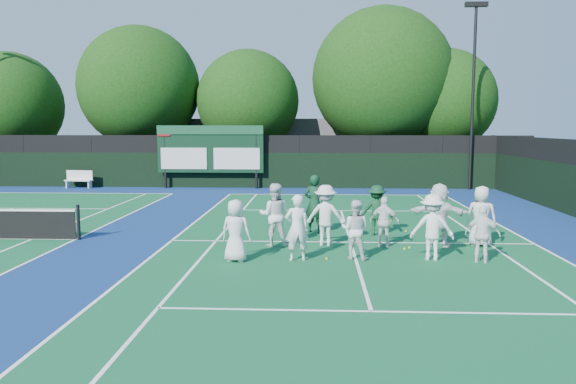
{
  "coord_description": "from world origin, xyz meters",
  "views": [
    {
      "loc": [
        -1.08,
        -15.78,
        3.51
      ],
      "look_at": [
        -2.0,
        3.0,
        1.3
      ],
      "focal_mm": 35.0,
      "sensor_mm": 36.0,
      "label": 1
    }
  ],
  "objects": [
    {
      "name": "ground",
      "position": [
        0.0,
        0.0,
        0.0
      ],
      "size": [
        120.0,
        120.0,
        0.0
      ],
      "primitive_type": "plane",
      "color": "#1C3C10",
      "rests_on": "ground"
    },
    {
      "name": "court_apron",
      "position": [
        -6.0,
        1.0,
        0.0
      ],
      "size": [
        34.0,
        32.0,
        0.01
      ],
      "primitive_type": "cube",
      "color": "navy",
      "rests_on": "ground"
    },
    {
      "name": "near_court",
      "position": [
        0.0,
        1.0,
        0.01
      ],
      "size": [
        11.05,
        23.85,
        0.01
      ],
      "color": "#125730",
      "rests_on": "ground"
    },
    {
      "name": "back_fence",
      "position": [
        -6.0,
        16.0,
        1.36
      ],
      "size": [
        34.0,
        0.08,
        3.0
      ],
      "color": "black",
      "rests_on": "ground"
    },
    {
      "name": "scoreboard",
      "position": [
        -7.01,
        15.59,
        2.19
      ],
      "size": [
        6.0,
        0.21,
        3.55
      ],
      "color": "black",
      "rests_on": "ground"
    },
    {
      "name": "clubhouse",
      "position": [
        -2.0,
        24.0,
        2.0
      ],
      "size": [
        18.0,
        6.0,
        4.0
      ],
      "primitive_type": "cube",
      "color": "#525256",
      "rests_on": "ground"
    },
    {
      "name": "light_pole_right",
      "position": [
        7.5,
        15.7,
        6.3
      ],
      "size": [
        1.2,
        0.3,
        10.12
      ],
      "color": "black",
      "rests_on": "ground"
    },
    {
      "name": "bench",
      "position": [
        -14.52,
        15.37,
        0.54
      ],
      "size": [
        1.63,
        0.62,
        1.01
      ],
      "color": "silver",
      "rests_on": "ground"
    },
    {
      "name": "tree_a",
      "position": [
        -20.51,
        19.58,
        4.67
      ],
      "size": [
        6.73,
        6.73,
        8.21
      ],
      "color": "#311B0D",
      "rests_on": "ground"
    },
    {
      "name": "tree_b",
      "position": [
        -12.05,
        19.58,
        5.75
      ],
      "size": [
        7.58,
        7.58,
        9.74
      ],
      "color": "#311B0D",
      "rests_on": "ground"
    },
    {
      "name": "tree_c",
      "position": [
        -5.17,
        19.58,
        4.9
      ],
      "size": [
        6.36,
        6.36,
        8.25
      ],
      "color": "#311B0D",
      "rests_on": "ground"
    },
    {
      "name": "tree_d",
      "position": [
        3.18,
        19.58,
        6.19
      ],
      "size": [
        8.66,
        8.66,
        10.75
      ],
      "color": "#311B0D",
      "rests_on": "ground"
    },
    {
      "name": "tree_e",
      "position": [
        6.98,
        19.58,
        4.93
      ],
      "size": [
        6.26,
        6.26,
        8.22
      ],
      "color": "#311B0D",
      "rests_on": "ground"
    },
    {
      "name": "tennis_ball_0",
      "position": [
        -0.77,
        -1.27,
        0.03
      ],
      "size": [
        0.07,
        0.07,
        0.07
      ],
      "primitive_type": "sphere",
      "color": "#D8E81B",
      "rests_on": "ground"
    },
    {
      "name": "tennis_ball_1",
      "position": [
        1.94,
        2.76,
        0.03
      ],
      "size": [
        0.07,
        0.07,
        0.07
      ],
      "primitive_type": "sphere",
      "color": "#D8E81B",
      "rests_on": "ground"
    },
    {
      "name": "tennis_ball_2",
      "position": [
        1.47,
        0.05,
        0.03
      ],
      "size": [
        0.07,
        0.07,
        0.07
      ],
      "primitive_type": "sphere",
      "color": "#D8E81B",
      "rests_on": "ground"
    },
    {
      "name": "tennis_ball_4",
      "position": [
        1.71,
        4.81,
        0.03
      ],
      "size": [
        0.07,
        0.07,
        0.07
      ],
      "primitive_type": "sphere",
      "color": "#D8E81B",
      "rests_on": "ground"
    },
    {
      "name": "tennis_ball_5",
      "position": [
        1.64,
        0.21,
        0.03
      ],
      "size": [
        0.07,
        0.07,
        0.07
      ],
      "primitive_type": "sphere",
      "color": "#D8E81B",
      "rests_on": "ground"
    },
    {
      "name": "player_front_0",
      "position": [
        -3.14,
        -1.53,
        0.82
      ],
      "size": [
        0.9,
        0.7,
        1.63
      ],
      "primitive_type": "imported",
      "rotation": [
        0.0,
        0.0,
        2.89
      ],
      "color": "silver",
      "rests_on": "ground"
    },
    {
      "name": "player_front_1",
      "position": [
        -1.55,
        -1.36,
        0.88
      ],
      "size": [
        0.71,
        0.54,
        1.75
      ],
      "primitive_type": "imported",
      "rotation": [
        0.0,
        0.0,
        3.34
      ],
      "color": "white",
      "rests_on": "ground"
    },
    {
      "name": "player_front_2",
      "position": [
        -0.02,
        -1.12,
        0.79
      ],
      "size": [
        0.92,
        0.82,
        1.59
      ],
      "primitive_type": "imported",
      "rotation": [
        0.0,
        0.0,
        2.82
      ],
      "color": "white",
      "rests_on": "ground"
    },
    {
      "name": "player_front_3",
      "position": [
        2.0,
        -1.11,
        0.87
      ],
      "size": [
        1.2,
        0.78,
        1.75
      ],
      "primitive_type": "imported",
      "rotation": [
        0.0,
        0.0,
        3.02
      ],
      "color": "white",
      "rests_on": "ground"
    },
    {
      "name": "player_front_4",
      "position": [
        3.23,
        -1.36,
        0.75
      ],
      "size": [
        0.95,
        0.68,
        1.5
      ],
      "primitive_type": "imported",
      "rotation": [
        0.0,
        0.0,
        2.73
      ],
      "color": "white",
      "rests_on": "ground"
    },
    {
      "name": "player_back_0",
      "position": [
        -2.28,
        0.4,
        0.93
      ],
      "size": [
        0.92,
        0.72,
        1.86
      ],
      "primitive_type": "imported",
      "rotation": [
        0.0,
        0.0,
        3.16
      ],
      "color": "white",
      "rests_on": "ground"
    },
    {
      "name": "player_back_1",
      "position": [
        -0.77,
        0.56,
        0.9
      ],
      "size": [
        1.23,
        0.8,
        1.8
      ],
      "primitive_type": "imported",
      "rotation": [
        0.0,
        0.0,
        3.03
      ],
      "color": "silver",
      "rests_on": "ground"
    },
    {
      "name": "player_back_2",
      "position": [
        0.94,
        0.45,
        0.75
      ],
      "size": [
        0.95,
        0.65,
        1.49
      ],
      "primitive_type": "imported",
      "rotation": [
        0.0,
        0.0,
        2.78
      ],
      "color": "white",
      "rests_on": "ground"
    },
    {
      "name": "player_back_3",
      "position": [
        2.54,
        0.6,
        0.94
      ],
      "size": [
        1.82,
        1.0,
        1.87
      ],
      "primitive_type": "imported",
      "rotation": [
        0.0,
        0.0,
        2.87
      ],
      "color": "white",
      "rests_on": "ground"
    },
    {
      "name": "player_back_4",
      "position": [
        3.77,
        0.67,
        0.89
      ],
      "size": [
        1.02,
        0.86,
        1.79
      ],
      "primitive_type": "imported",
      "rotation": [
        0.0,
        0.0,
        2.75
      ],
      "color": "silver",
      "rests_on": "ground"
    },
    {
      "name": "coach_left",
      "position": [
        -1.1,
        2.51,
        0.97
      ],
      "size": [
        0.82,
        0.66,
        1.94
      ],
      "primitive_type": "imported",
      "rotation": [
        0.0,
        0.0,
        2.83
      ],
      "color": "#0E341E",
      "rests_on": "ground"
    },
    {
      "name": "coach_right",
      "position": [
        0.9,
        2.2,
        0.81
      ],
      "size": [
        1.12,
        0.73,
        1.63
      ],
      "primitive_type": "imported",
      "rotation": [
        0.0,
        0.0,
        3.02
      ],
      "color": "#0F381E",
      "rests_on": "ground"
    }
  ]
}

